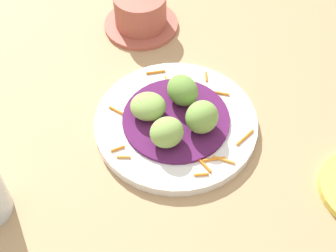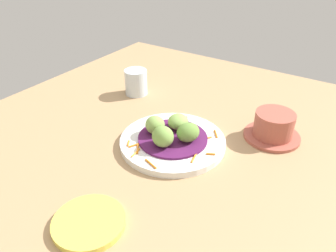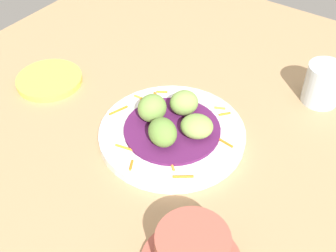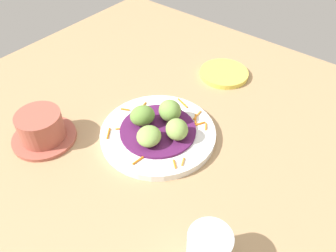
{
  "view_description": "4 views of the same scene",
  "coord_description": "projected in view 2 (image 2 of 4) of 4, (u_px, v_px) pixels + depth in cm",
  "views": [
    {
      "loc": [
        -21.47,
        41.33,
        59.74
      ],
      "look_at": [
        -2.52,
        2.32,
        4.68
      ],
      "focal_mm": 50.97,
      "sensor_mm": 36.0,
      "label": 1
    },
    {
      "loc": [
        -56.47,
        -34.11,
        46.72
      ],
      "look_at": [
        -1.48,
        2.16,
        5.76
      ],
      "focal_mm": 35.05,
      "sensor_mm": 36.0,
      "label": 2
    },
    {
      "loc": [
        27.8,
        -44.77,
        54.49
      ],
      "look_at": [
        -2.93,
        -0.93,
        5.2
      ],
      "focal_mm": 47.25,
      "sensor_mm": 36.0,
      "label": 3
    },
    {
      "loc": [
        37.33,
        34.78,
        54.72
      ],
      "look_at": [
        -3.84,
        1.87,
        5.31
      ],
      "focal_mm": 36.83,
      "sensor_mm": 36.0,
      "label": 4
    }
  ],
  "objects": [
    {
      "name": "guac_scoop_right",
      "position": [
        188.0,
        132.0,
        0.74
      ],
      "size": [
        6.92,
        6.64,
        4.46
      ],
      "primitive_type": "ellipsoid",
      "rotation": [
        0.0,
        0.0,
        1.01
      ],
      "color": "olive",
      "rests_on": "cabbage_bed"
    },
    {
      "name": "water_glass",
      "position": [
        136.0,
        82.0,
        0.99
      ],
      "size": [
        6.74,
        6.74,
        7.62
      ],
      "primitive_type": "cylinder",
      "color": "silver",
      "rests_on": "table_surface"
    },
    {
      "name": "table_surface",
      "position": [
        179.0,
        142.0,
        0.8
      ],
      "size": [
        110.0,
        110.0,
        2.0
      ],
      "primitive_type": "cube",
      "color": "tan",
      "rests_on": "ground"
    },
    {
      "name": "guac_scoop_center",
      "position": [
        164.0,
        137.0,
        0.72
      ],
      "size": [
        5.46,
        5.74,
        4.78
      ],
      "primitive_type": "ellipsoid",
      "rotation": [
        0.0,
        0.0,
        4.55
      ],
      "color": "#759E47",
      "rests_on": "cabbage_bed"
    },
    {
      "name": "guac_scoop_back",
      "position": [
        178.0,
        122.0,
        0.79
      ],
      "size": [
        6.88,
        6.66,
        3.47
      ],
      "primitive_type": "ellipsoid",
      "rotation": [
        0.0,
        0.0,
        0.4
      ],
      "color": "#84A851",
      "rests_on": "cabbage_bed"
    },
    {
      "name": "terracotta_bowl",
      "position": [
        273.0,
        127.0,
        0.79
      ],
      "size": [
        13.52,
        13.52,
        6.77
      ],
      "color": "#A85142",
      "rests_on": "table_surface"
    },
    {
      "name": "cabbage_bed",
      "position": [
        171.0,
        137.0,
        0.77
      ],
      "size": [
        16.3,
        16.3,
        0.57
      ],
      "primitive_type": "cylinder",
      "color": "#51194C",
      "rests_on": "main_plate"
    },
    {
      "name": "carrot_garnish",
      "position": [
        166.0,
        142.0,
        0.75
      ],
      "size": [
        21.76,
        21.32,
        0.4
      ],
      "color": "orange",
      "rests_on": "main_plate"
    },
    {
      "name": "guac_scoop_left",
      "position": [
        155.0,
        125.0,
        0.77
      ],
      "size": [
        6.51,
        6.64,
        4.22
      ],
      "primitive_type": "ellipsoid",
      "rotation": [
        0.0,
        0.0,
        5.71
      ],
      "color": "#84A851",
      "rests_on": "cabbage_bed"
    },
    {
      "name": "side_plate_small",
      "position": [
        89.0,
        223.0,
        0.57
      ],
      "size": [
        12.73,
        12.73,
        1.24
      ],
      "primitive_type": "cylinder",
      "color": "#E0CC4C",
      "rests_on": "table_surface"
    },
    {
      "name": "main_plate",
      "position": [
        171.0,
        141.0,
        0.77
      ],
      "size": [
        24.8,
        24.8,
        1.58
      ],
      "primitive_type": "cylinder",
      "color": "white",
      "rests_on": "table_surface"
    }
  ]
}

